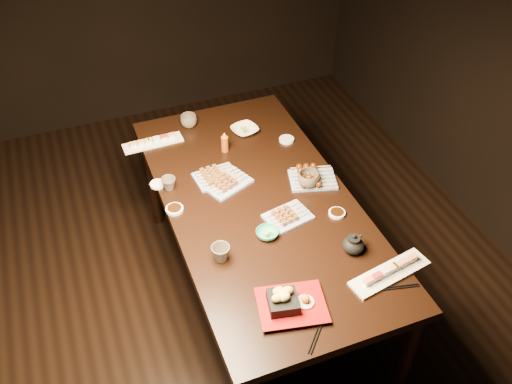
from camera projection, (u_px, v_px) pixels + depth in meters
The scene contains 23 objects.
ground at pixel (206, 369), 2.97m from camera, with size 5.00×5.00×0.00m, color black.
dining_table at pixel (259, 253), 3.08m from camera, with size 0.90×1.80×0.75m, color black.
sushi_platter_near at pixel (390, 271), 2.46m from camera, with size 0.38×0.11×0.05m, color white, non-canonical shape.
sushi_platter_far at pixel (153, 141), 3.18m from camera, with size 0.33×0.09×0.04m, color white, non-canonical shape.
yakitori_plate_center at pixel (216, 174), 2.95m from camera, with size 0.22×0.16×0.06m, color #828EB6, non-canonical shape.
yakitori_plate_right at pixel (288, 214), 2.72m from camera, with size 0.21×0.15×0.05m, color #828EB6, non-canonical shape.
yakitori_plate_left at pixel (227, 180), 2.91m from camera, with size 0.23×0.17×0.06m, color #828EB6, non-canonical shape.
tsukune_plate at pixel (313, 176), 2.93m from camera, with size 0.24×0.17×0.06m, color #828EB6, non-canonical shape.
edamame_bowl_green at pixel (267, 233), 2.64m from camera, with size 0.11×0.11×0.03m, color #329B70.
edamame_bowl_cream at pixel (245, 130), 3.26m from camera, with size 0.15×0.15×0.04m, color beige.
tempura_tray at pixel (292, 300), 2.30m from camera, with size 0.28×0.22×0.10m, color black, non-canonical shape.
teacup_near_left at pixel (221, 253), 2.51m from camera, with size 0.09×0.09×0.08m, color #4D453B.
teacup_mid_right at pixel (308, 180), 2.89m from camera, with size 0.11×0.11×0.09m, color #4D453B.
teacup_far_left at pixel (169, 184), 2.88m from camera, with size 0.07×0.07×0.07m, color #4D453B.
teacup_far_right at pixel (189, 121), 3.30m from camera, with size 0.10×0.10×0.08m, color #4D453B.
teapot at pixel (353, 243), 2.54m from camera, with size 0.12×0.12×0.10m, color black, non-canonical shape.
condiment_bottle at pixel (225, 142), 3.10m from camera, with size 0.04×0.04×0.12m, color brown.
sauce_dish_west at pixel (175, 209), 2.77m from camera, with size 0.09×0.09×0.02m, color white.
sauce_dish_east at pixel (287, 140), 3.21m from camera, with size 0.08×0.08×0.01m, color white.
sauce_dish_se at pixel (337, 213), 2.75m from camera, with size 0.08×0.08×0.01m, color white.
sauce_dish_nw at pixel (158, 184), 2.92m from camera, with size 0.08×0.08×0.01m, color white.
chopsticks_near at pixel (317, 333), 2.24m from camera, with size 0.20×0.02×0.01m, color black, non-canonical shape.
chopsticks_se at pixel (396, 287), 2.41m from camera, with size 0.20×0.02×0.01m, color black, non-canonical shape.
Camera 1 is at (-0.34, -1.62, 2.64)m, focal length 40.00 mm.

